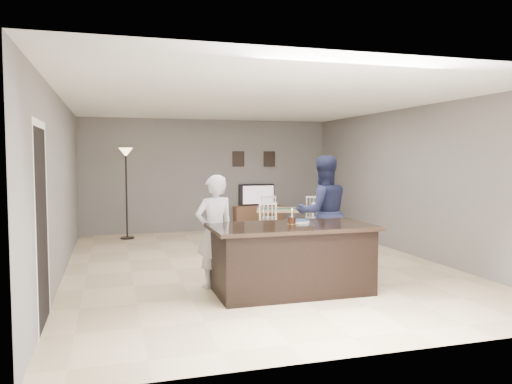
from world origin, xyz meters
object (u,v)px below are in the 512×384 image
object	(u,v)px
plate_stack	(301,221)
floor_lamp	(126,168)
man	(323,213)
woman	(215,231)
kitchen_island	(292,258)
television	(257,195)
dining_table	(292,215)
tv_console	(258,218)
birthday_cake	(292,220)

from	to	relation	value
plate_stack	floor_lamp	xyz separation A→B (m)	(-2.15, 4.93, 0.63)
man	woman	bearing A→B (deg)	21.35
kitchen_island	television	size ratio (longest dim) A/B	2.35
dining_table	floor_lamp	xyz separation A→B (m)	(-3.35, 1.41, 0.97)
tv_console	birthday_cake	distance (m)	5.64
tv_console	plate_stack	world-z (taller)	plate_stack
birthday_cake	floor_lamp	bearing A→B (deg)	111.57
plate_stack	dining_table	distance (m)	3.73
man	tv_console	bearing A→B (deg)	-89.00
tv_console	dining_table	world-z (taller)	dining_table
kitchen_island	woman	bearing A→B (deg)	149.24
kitchen_island	woman	size ratio (longest dim) A/B	1.39
plate_stack	birthday_cake	bearing A→B (deg)	-150.83
kitchen_island	television	world-z (taller)	television
kitchen_island	dining_table	size ratio (longest dim) A/B	1.05
dining_table	television	bearing A→B (deg)	113.93
tv_console	floor_lamp	distance (m)	3.42
plate_stack	floor_lamp	bearing A→B (deg)	113.60
plate_stack	tv_console	bearing A→B (deg)	79.51
tv_console	plate_stack	bearing A→B (deg)	-100.49
tv_console	television	size ratio (longest dim) A/B	1.31
plate_stack	woman	bearing A→B (deg)	161.87
kitchen_island	television	distance (m)	5.78
kitchen_island	floor_lamp	size ratio (longest dim) A/B	1.08
television	birthday_cake	world-z (taller)	television
birthday_cake	television	bearing A→B (deg)	78.14
tv_console	plate_stack	xyz separation A→B (m)	(-1.00, -5.39, 0.62)
man	plate_stack	size ratio (longest dim) A/B	7.60
birthday_cake	floor_lamp	xyz separation A→B (m)	(-1.99, 5.02, 0.60)
television	kitchen_island	bearing A→B (deg)	77.99
television	man	distance (m)	4.52
tv_console	dining_table	size ratio (longest dim) A/B	0.59
kitchen_island	plate_stack	bearing A→B (deg)	41.88
tv_console	woman	world-z (taller)	woman
man	plate_stack	xyz separation A→B (m)	(-0.75, -0.95, 0.01)
tv_console	floor_lamp	xyz separation A→B (m)	(-3.15, -0.46, 1.25)
kitchen_island	woman	world-z (taller)	woman
woman	tv_console	bearing A→B (deg)	-127.65
man	plate_stack	distance (m)	1.21
kitchen_island	floor_lamp	xyz separation A→B (m)	(-1.95, 5.11, 1.09)
kitchen_island	television	xyz separation A→B (m)	(1.20, 5.64, 0.41)
kitchen_island	man	world-z (taller)	man
dining_table	floor_lamp	world-z (taller)	floor_lamp
woman	floor_lamp	bearing A→B (deg)	-92.02
kitchen_island	plate_stack	distance (m)	0.54
man	birthday_cake	xyz separation A→B (m)	(-0.92, -1.04, 0.04)
birthday_cake	floor_lamp	size ratio (longest dim) A/B	0.10
woman	birthday_cake	distance (m)	1.08
television	birthday_cake	distance (m)	5.67
birthday_cake	kitchen_island	bearing A→B (deg)	-111.45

